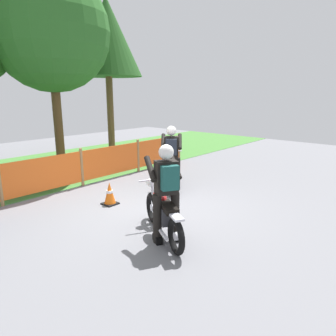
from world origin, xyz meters
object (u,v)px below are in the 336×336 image
Objects in this scene: motorcycle_trailing at (171,171)px; traffic_cone at (110,193)px; motorcycle_lead at (162,213)px; rider_trailing at (171,155)px; rider_lead at (166,188)px.

motorcycle_trailing is 2.95× the size of traffic_cone.
motorcycle_lead reaches higher than traffic_cone.
motorcycle_trailing reaches higher than traffic_cone.
rider_trailing is 3.19× the size of traffic_cone.
rider_lead is at bearing 179.35° from rider_trailing.
traffic_cone is at bearing 16.67° from rider_lead.
motorcycle_lead is 2.75m from rider_trailing.
rider_trailing reaches higher than traffic_cone.
rider_trailing is at bearing -21.56° from rider_lead.
rider_lead is 2.33m from traffic_cone.
motorcycle_trailing is 0.93× the size of rider_trailing.
motorcycle_trailing is at bearing 0.51° from rider_trailing.
traffic_cone is (0.50, 2.17, -0.69)m from rider_lead.
rider_lead reaches higher than traffic_cone.
motorcycle_lead is 3.24× the size of traffic_cone.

